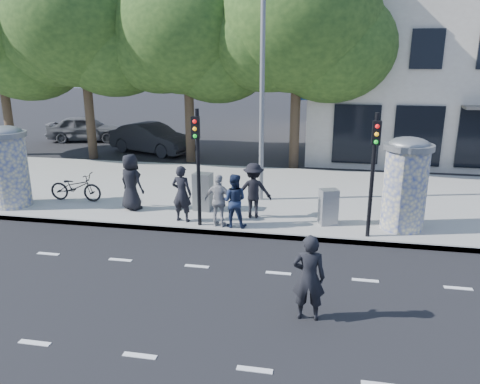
% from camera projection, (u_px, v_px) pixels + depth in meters
% --- Properties ---
extents(ground, '(120.00, 120.00, 0.00)m').
position_uv_depth(ground, '(179.00, 294.00, 10.10)').
color(ground, black).
rests_on(ground, ground).
extents(sidewalk, '(40.00, 8.00, 0.15)m').
position_uv_depth(sidewalk, '(242.00, 194.00, 17.15)').
color(sidewalk, gray).
rests_on(sidewalk, ground).
extents(curb, '(40.00, 0.10, 0.16)m').
position_uv_depth(curb, '(217.00, 232.00, 13.43)').
color(curb, slate).
rests_on(curb, ground).
extents(lane_dash_near, '(32.00, 0.12, 0.01)m').
position_uv_depth(lane_dash_near, '(140.00, 356.00, 8.03)').
color(lane_dash_near, silver).
rests_on(lane_dash_near, ground).
extents(lane_dash_far, '(32.00, 0.12, 0.01)m').
position_uv_depth(lane_dash_far, '(197.00, 266.00, 11.42)').
color(lane_dash_far, silver).
rests_on(lane_dash_far, ground).
extents(ad_column_left, '(1.36, 1.36, 2.65)m').
position_uv_depth(ad_column_left, '(8.00, 165.00, 15.20)').
color(ad_column_left, beige).
rests_on(ad_column_left, sidewalk).
extents(ad_column_right, '(1.36, 1.36, 2.65)m').
position_uv_depth(ad_column_right, '(405.00, 182.00, 13.17)').
color(ad_column_right, beige).
rests_on(ad_column_right, sidewalk).
extents(traffic_pole_near, '(0.22, 0.31, 3.40)m').
position_uv_depth(traffic_pole_near, '(197.00, 156.00, 13.15)').
color(traffic_pole_near, black).
rests_on(traffic_pole_near, sidewalk).
extents(traffic_pole_far, '(0.22, 0.31, 3.40)m').
position_uv_depth(traffic_pole_far, '(374.00, 163.00, 12.30)').
color(traffic_pole_far, black).
rests_on(traffic_pole_far, sidewalk).
extents(street_lamp, '(0.25, 0.93, 8.00)m').
position_uv_depth(street_lamp, '(262.00, 61.00, 14.86)').
color(street_lamp, slate).
rests_on(street_lamp, sidewalk).
extents(tree_mid_left, '(7.20, 7.20, 9.57)m').
position_uv_depth(tree_mid_left, '(81.00, 20.00, 21.57)').
color(tree_mid_left, '#38281C').
rests_on(tree_mid_left, ground).
extents(tree_near_left, '(6.80, 6.80, 8.97)m').
position_uv_depth(tree_near_left, '(187.00, 29.00, 20.99)').
color(tree_near_left, '#38281C').
rests_on(tree_near_left, ground).
extents(tree_center, '(7.00, 7.00, 9.30)m').
position_uv_depth(tree_center, '(298.00, 22.00, 19.65)').
color(tree_center, '#38281C').
rests_on(tree_center, ground).
extents(ped_a, '(1.05, 0.90, 1.82)m').
position_uv_depth(ped_a, '(131.00, 182.00, 14.95)').
color(ped_a, black).
rests_on(ped_a, sidewalk).
extents(ped_b, '(0.68, 0.50, 1.71)m').
position_uv_depth(ped_b, '(182.00, 194.00, 13.89)').
color(ped_b, black).
rests_on(ped_b, sidewalk).
extents(ped_c, '(0.78, 0.62, 1.57)m').
position_uv_depth(ped_c, '(234.00, 201.00, 13.46)').
color(ped_c, '#192440').
rests_on(ped_c, sidewalk).
extents(ped_d, '(1.17, 0.77, 1.71)m').
position_uv_depth(ped_d, '(253.00, 190.00, 14.23)').
color(ped_d, black).
rests_on(ped_d, sidewalk).
extents(ped_e, '(0.99, 0.67, 1.55)m').
position_uv_depth(ped_e, '(219.00, 201.00, 13.47)').
color(ped_e, '#959598').
rests_on(ped_e, sidewalk).
extents(man_road, '(0.65, 0.44, 1.74)m').
position_uv_depth(man_road, '(309.00, 278.00, 8.95)').
color(man_road, black).
rests_on(man_road, ground).
extents(bicycle, '(0.68, 1.84, 0.96)m').
position_uv_depth(bicycle, '(76.00, 187.00, 15.96)').
color(bicycle, black).
rests_on(bicycle, sidewalk).
extents(cabinet_left, '(0.63, 0.49, 1.22)m').
position_uv_depth(cabinet_left, '(203.00, 192.00, 14.96)').
color(cabinet_left, slate).
rests_on(cabinet_left, sidewalk).
extents(cabinet_right, '(0.61, 0.53, 1.07)m').
position_uv_depth(cabinet_right, '(328.00, 207.00, 13.71)').
color(cabinet_right, gray).
rests_on(cabinet_right, sidewalk).
extents(car_left, '(2.64, 4.71, 1.51)m').
position_uv_depth(car_left, '(86.00, 128.00, 27.84)').
color(car_left, '#505157').
rests_on(car_left, ground).
extents(car_mid, '(3.27, 4.97, 1.55)m').
position_uv_depth(car_mid, '(152.00, 138.00, 24.40)').
color(car_mid, black).
rests_on(car_mid, ground).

